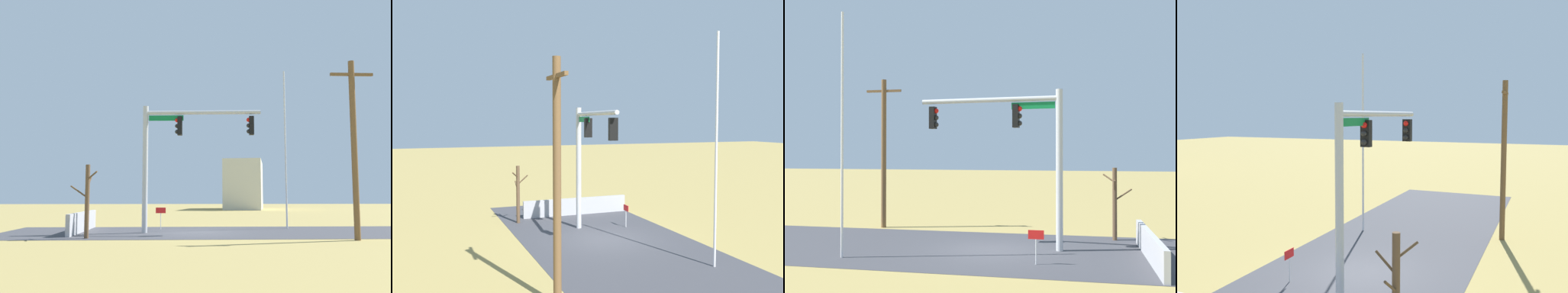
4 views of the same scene
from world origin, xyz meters
TOP-DOWN VIEW (x-y plane):
  - ground_plane at (0.00, 0.00)m, footprint 160.00×160.00m
  - road_surface at (-4.00, 0.00)m, footprint 28.00×8.00m
  - sidewalk_corner at (3.68, 0.39)m, footprint 6.00×6.00m
  - retaining_fence at (5.99, -0.62)m, footprint 0.20×6.62m
  - signal_mast at (1.12, 0.52)m, footprint 6.08×0.78m
  - flagpole at (-5.33, -2.44)m, footprint 0.10×0.10m
  - utility_pole at (-6.62, 4.51)m, footprint 1.90×0.26m
  - bare_tree at (5.04, 3.20)m, footprint 1.27×1.02m
  - open_sign at (1.94, -2.09)m, footprint 0.56×0.04m
  - distant_building at (-8.60, -39.98)m, footprint 7.22×11.88m

SIDE VIEW (x-z plane):
  - ground_plane at x=0.00m, z-range 0.00..0.00m
  - sidewalk_corner at x=3.68m, z-range 0.00..0.01m
  - road_surface at x=-4.00m, z-range 0.00..0.01m
  - retaining_fence at x=5.99m, z-range 0.00..1.03m
  - open_sign at x=1.94m, z-range 0.30..1.52m
  - bare_tree at x=5.04m, z-range 0.06..3.34m
  - distant_building at x=-8.60m, z-range 0.00..6.79m
  - utility_pole at x=-6.62m, z-range 0.16..7.97m
  - signal_mast at x=1.12m, z-range 1.25..7.77m
  - flagpole at x=-5.33m, z-range 0.00..9.30m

